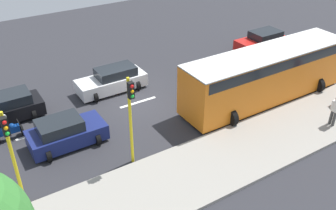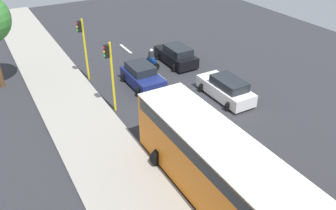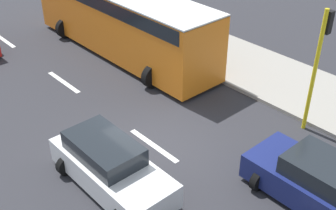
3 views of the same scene
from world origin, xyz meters
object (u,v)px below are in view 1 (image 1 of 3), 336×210
city_bus (267,72)px  car_red (262,42)px  car_black (6,108)px  motorcycle (8,129)px  car_dark_blue (66,133)px  pedestrian_by_tree (335,110)px  traffic_light_midblock (11,148)px  traffic_light_corner (131,110)px  car_white (112,80)px

city_bus → car_red: bearing=136.7°
car_red → city_bus: size_ratio=0.37×
car_black → city_bus: city_bus is taller
car_red → motorcycle: size_ratio=2.67×
car_dark_blue → pedestrian_by_tree: 14.12m
car_black → traffic_light_midblock: size_ratio=0.91×
car_red → pedestrian_by_tree: 10.74m
car_red → city_bus: 7.87m
car_black → traffic_light_corner: 8.56m
motorcycle → car_dark_blue: bearing=49.6°
car_red → pedestrian_by_tree: bearing=-23.8°
car_black → car_dark_blue: size_ratio=1.07×
car_white → city_bus: size_ratio=0.40×
city_bus → motorcycle: city_bus is taller
car_red → traffic_light_corner: (6.80, -14.84, 2.22)m
car_black → traffic_light_corner: traffic_light_corner is taller
car_black → traffic_light_corner: size_ratio=0.91×
car_black → traffic_light_midblock: traffic_light_midblock is taller
car_black → motorcycle: motorcycle is taller
traffic_light_corner → car_black: bearing=-149.1°
traffic_light_corner → car_dark_blue: bearing=-144.3°
car_red → car_white: bearing=-91.1°
car_black → traffic_light_corner: bearing=30.9°
car_red → pedestrian_by_tree: (9.82, -4.33, 0.35)m
car_black → car_dark_blue: same height
motorcycle → pedestrian_by_tree: size_ratio=0.91×
car_red → car_black: (-0.29, -19.09, -0.00)m
car_black → motorcycle: bearing=-8.6°
car_red → car_dark_blue: bearing=-77.7°
traffic_light_corner → traffic_light_midblock: (0.00, -5.09, 0.00)m
car_red → car_dark_blue: same height
car_black → car_dark_blue: 4.50m
motorcycle → pedestrian_by_tree: bearing=61.8°
car_white → car_dark_blue: same height
pedestrian_by_tree → traffic_light_corner: 11.10m
traffic_light_corner → traffic_light_midblock: size_ratio=1.00×
car_white → city_bus: city_bus is taller
car_white → motorcycle: size_ratio=2.84×
motorcycle → car_red: bearing=95.1°
car_red → traffic_light_corner: 16.48m
motorcycle → traffic_light_midblock: (5.07, -0.53, 2.29)m
car_dark_blue → car_white: bearing=132.0°
car_dark_blue → car_black: bearing=-153.1°
car_white → pedestrian_by_tree: size_ratio=2.57×
car_white → pedestrian_by_tree: (10.07, 8.31, 0.35)m
car_red → motorcycle: bearing=-84.9°
car_black → motorcycle: 2.05m
pedestrian_by_tree → car_dark_blue: bearing=-115.6°
traffic_light_midblock → car_dark_blue: bearing=136.9°
city_bus → pedestrian_by_tree: 4.35m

